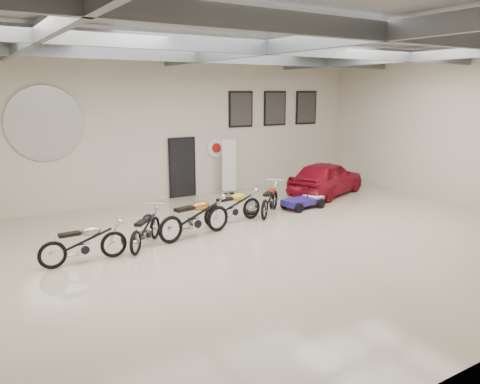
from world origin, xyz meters
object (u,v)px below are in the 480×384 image
banner_stand (229,168)px  motorcycle_gold (195,216)px  motorcycle_red (270,199)px  vintage_car (326,178)px  motorcycle_black (145,228)px  motorcycle_yellow (233,206)px  motorcycle_silver (84,242)px  go_kart (306,198)px

banner_stand → motorcycle_gold: size_ratio=0.90×
motorcycle_red → vintage_car: (3.41, 1.19, 0.14)m
motorcycle_black → motorcycle_gold: size_ratio=0.83×
motorcycle_red → motorcycle_gold: bearing=155.1°
motorcycle_black → motorcycle_yellow: motorcycle_yellow is taller
motorcycle_silver → go_kart: size_ratio=1.09×
banner_stand → motorcycle_gold: 5.42m
vintage_car → go_kart: bearing=100.4°
go_kart → motorcycle_silver: bearing=-175.0°
banner_stand → go_kart: size_ratio=1.12×
motorcycle_gold → motorcycle_silver: bearing=177.0°
motorcycle_silver → vintage_car: (9.38, 2.45, 0.14)m
banner_stand → motorcycle_silver: banner_stand is taller
go_kart → vintage_car: bearing=26.0°
banner_stand → motorcycle_red: bearing=-86.6°
go_kart → vintage_car: vintage_car is taller
motorcycle_yellow → vintage_car: vintage_car is taller
motorcycle_silver → motorcycle_yellow: motorcycle_yellow is taller
banner_stand → go_kart: (1.05, -3.21, -0.67)m
motorcycle_black → motorcycle_yellow: (2.93, 0.67, 0.05)m
motorcycle_silver → vintage_car: 9.70m
motorcycle_red → vintage_car: vintage_car is taller
motorcycle_silver → motorcycle_black: motorcycle_silver is taller
motorcycle_silver → motorcycle_black: size_ratio=1.05×
motorcycle_black → vintage_car: (7.80, 2.09, 0.16)m
motorcycle_gold → vintage_car: 6.75m
motorcycle_gold → motorcycle_red: 3.14m
motorcycle_yellow → go_kart: bearing=-1.7°
banner_stand → motorcycle_silver: size_ratio=1.03×
motorcycle_gold → go_kart: 4.63m
banner_stand → vintage_car: bearing=-23.6°
banner_stand → motorcycle_silver: bearing=-133.4°
motorcycle_gold → motorcycle_red: size_ratio=1.15×
motorcycle_black → motorcycle_red: (4.40, 0.90, 0.02)m
banner_stand → vintage_car: (2.95, -2.07, -0.35)m
motorcycle_silver → motorcycle_yellow: (4.51, 1.03, 0.02)m
motorcycle_yellow → motorcycle_red: bearing=1.8°
motorcycle_gold → vintage_car: vintage_car is taller
banner_stand → motorcycle_red: banner_stand is taller
motorcycle_red → banner_stand: bearing=41.1°
motorcycle_yellow → banner_stand: bearing=53.9°
motorcycle_yellow → motorcycle_red: 1.49m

